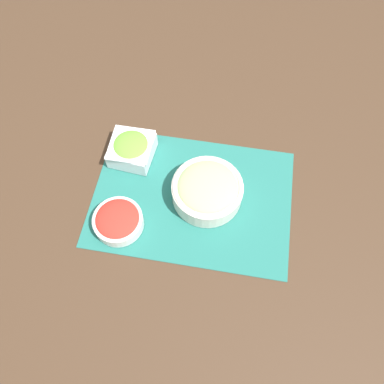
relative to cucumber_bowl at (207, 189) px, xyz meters
name	(u,v)px	position (x,y,z in m)	size (l,w,h in m)	color
ground_plane	(192,198)	(-0.04, -0.01, -0.04)	(3.00, 3.00, 0.00)	#422D1E
placemat	(192,198)	(-0.04, -0.01, -0.04)	(0.53, 0.38, 0.00)	#236B60
cucumber_bowl	(207,189)	(0.00, 0.00, 0.00)	(0.19, 0.19, 0.07)	silver
tomato_bowl	(118,220)	(-0.21, -0.12, -0.01)	(0.13, 0.13, 0.05)	white
lettuce_bowl	(132,149)	(-0.23, 0.09, 0.00)	(0.12, 0.12, 0.06)	white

